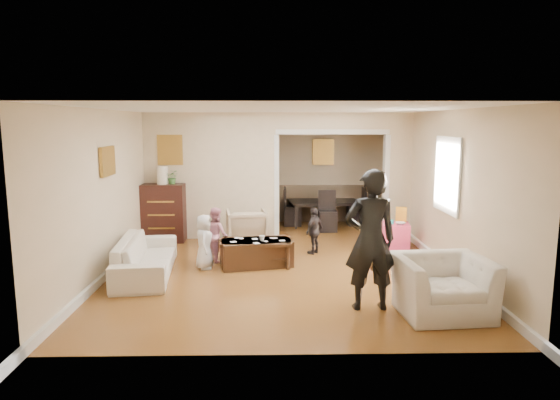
{
  "coord_description": "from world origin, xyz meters",
  "views": [
    {
      "loc": [
        -0.17,
        -8.28,
        2.39
      ],
      "look_at": [
        0.0,
        0.2,
        1.05
      ],
      "focal_mm": 31.38,
      "sensor_mm": 36.0,
      "label": 1
    }
  ],
  "objects_px": {
    "armchair_front": "(442,286)",
    "adult_person": "(370,240)",
    "coffee_cup": "(262,238)",
    "dining_table": "(324,213)",
    "sofa": "(146,257)",
    "child_kneel_a": "(204,242)",
    "play_table": "(395,236)",
    "table_lamp": "(162,175)",
    "coffee_table": "(256,253)",
    "dresser": "(164,213)",
    "cyan_cup": "(391,222)",
    "child_kneel_b": "(216,234)",
    "child_toddler": "(314,231)",
    "armchair_back": "(247,227)"
  },
  "relations": [
    {
      "from": "coffee_table",
      "to": "coffee_cup",
      "type": "xyz_separation_m",
      "value": [
        0.1,
        -0.05,
        0.27
      ]
    },
    {
      "from": "armchair_back",
      "to": "play_table",
      "type": "distance_m",
      "value": 2.89
    },
    {
      "from": "armchair_front",
      "to": "coffee_table",
      "type": "xyz_separation_m",
      "value": [
        -2.4,
        2.16,
        -0.14
      ]
    },
    {
      "from": "armchair_front",
      "to": "dining_table",
      "type": "relative_size",
      "value": 0.68
    },
    {
      "from": "armchair_back",
      "to": "table_lamp",
      "type": "xyz_separation_m",
      "value": [
        -1.7,
        0.39,
        1.0
      ]
    },
    {
      "from": "dining_table",
      "to": "play_table",
      "type": "bearing_deg",
      "value": -69.67
    },
    {
      "from": "child_toddler",
      "to": "coffee_table",
      "type": "bearing_deg",
      "value": -17.05
    },
    {
      "from": "table_lamp",
      "to": "cyan_cup",
      "type": "relative_size",
      "value": 4.5
    },
    {
      "from": "sofa",
      "to": "child_kneel_a",
      "type": "xyz_separation_m",
      "value": [
        0.88,
        0.32,
        0.16
      ]
    },
    {
      "from": "armchair_back",
      "to": "adult_person",
      "type": "height_order",
      "value": "adult_person"
    },
    {
      "from": "armchair_front",
      "to": "play_table",
      "type": "height_order",
      "value": "armchair_front"
    },
    {
      "from": "child_kneel_b",
      "to": "child_toddler",
      "type": "bearing_deg",
      "value": -108.17
    },
    {
      "from": "coffee_cup",
      "to": "dining_table",
      "type": "height_order",
      "value": "dining_table"
    },
    {
      "from": "coffee_table",
      "to": "cyan_cup",
      "type": "distance_m",
      "value": 2.78
    },
    {
      "from": "armchair_back",
      "to": "child_kneel_b",
      "type": "height_order",
      "value": "child_kneel_b"
    },
    {
      "from": "play_table",
      "to": "child_kneel_b",
      "type": "xyz_separation_m",
      "value": [
        -3.35,
        -0.82,
        0.23
      ]
    },
    {
      "from": "coffee_table",
      "to": "coffee_cup",
      "type": "bearing_deg",
      "value": -26.57
    },
    {
      "from": "armchair_front",
      "to": "child_kneel_a",
      "type": "bearing_deg",
      "value": 143.49
    },
    {
      "from": "sofa",
      "to": "child_kneel_b",
      "type": "relative_size",
      "value": 2.13
    },
    {
      "from": "sofa",
      "to": "child_kneel_a",
      "type": "distance_m",
      "value": 0.95
    },
    {
      "from": "sofa",
      "to": "adult_person",
      "type": "xyz_separation_m",
      "value": [
        3.25,
        -1.49,
        0.62
      ]
    },
    {
      "from": "sofa",
      "to": "table_lamp",
      "type": "distance_m",
      "value": 2.49
    },
    {
      "from": "armchair_front",
      "to": "child_kneel_b",
      "type": "distance_m",
      "value": 3.96
    },
    {
      "from": "sofa",
      "to": "play_table",
      "type": "relative_size",
      "value": 4.03
    },
    {
      "from": "dining_table",
      "to": "child_kneel_a",
      "type": "bearing_deg",
      "value": -131.78
    },
    {
      "from": "armchair_front",
      "to": "play_table",
      "type": "bearing_deg",
      "value": 80.89
    },
    {
      "from": "dining_table",
      "to": "dresser",
      "type": "bearing_deg",
      "value": -163.51
    },
    {
      "from": "child_kneel_a",
      "to": "child_kneel_b",
      "type": "bearing_deg",
      "value": -21.03
    },
    {
      "from": "sofa",
      "to": "play_table",
      "type": "height_order",
      "value": "sofa"
    },
    {
      "from": "coffee_cup",
      "to": "play_table",
      "type": "bearing_deg",
      "value": 24.67
    },
    {
      "from": "dresser",
      "to": "cyan_cup",
      "type": "xyz_separation_m",
      "value": [
        4.47,
        -0.71,
        -0.06
      ]
    },
    {
      "from": "child_toddler",
      "to": "sofa",
      "type": "bearing_deg",
      "value": -28.88
    },
    {
      "from": "table_lamp",
      "to": "armchair_back",
      "type": "bearing_deg",
      "value": -12.89
    },
    {
      "from": "armchair_front",
      "to": "child_kneel_a",
      "type": "height_order",
      "value": "child_kneel_a"
    },
    {
      "from": "armchair_front",
      "to": "table_lamp",
      "type": "relative_size",
      "value": 3.1
    },
    {
      "from": "dining_table",
      "to": "child_kneel_b",
      "type": "distance_m",
      "value": 3.73
    },
    {
      "from": "dresser",
      "to": "play_table",
      "type": "distance_m",
      "value": 4.63
    },
    {
      "from": "dining_table",
      "to": "child_kneel_a",
      "type": "relative_size",
      "value": 1.82
    },
    {
      "from": "dresser",
      "to": "dining_table",
      "type": "distance_m",
      "value": 3.77
    },
    {
      "from": "sofa",
      "to": "coffee_table",
      "type": "height_order",
      "value": "sofa"
    },
    {
      "from": "sofa",
      "to": "table_lamp",
      "type": "bearing_deg",
      "value": -1.18
    },
    {
      "from": "dining_table",
      "to": "child_toddler",
      "type": "distance_m",
      "value": 2.59
    },
    {
      "from": "child_kneel_a",
      "to": "armchair_front",
      "type": "bearing_deg",
      "value": -124.37
    },
    {
      "from": "armchair_front",
      "to": "adult_person",
      "type": "relative_size",
      "value": 0.61
    },
    {
      "from": "sofa",
      "to": "cyan_cup",
      "type": "bearing_deg",
      "value": -76.16
    },
    {
      "from": "dresser",
      "to": "cyan_cup",
      "type": "height_order",
      "value": "dresser"
    },
    {
      "from": "sofa",
      "to": "cyan_cup",
      "type": "distance_m",
      "value": 4.56
    },
    {
      "from": "armchair_back",
      "to": "dresser",
      "type": "bearing_deg",
      "value": -21.06
    },
    {
      "from": "armchair_back",
      "to": "child_toddler",
      "type": "height_order",
      "value": "child_toddler"
    },
    {
      "from": "cyan_cup",
      "to": "child_kneel_a",
      "type": "xyz_separation_m",
      "value": [
        -3.4,
        -1.22,
        -0.07
      ]
    }
  ]
}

